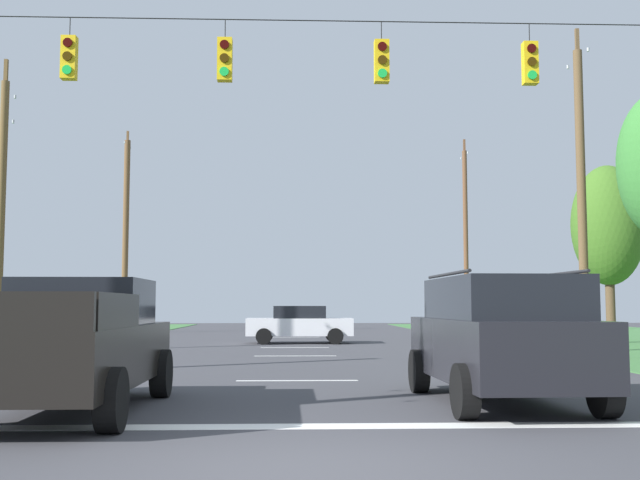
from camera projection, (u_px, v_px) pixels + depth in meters
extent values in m
plane|color=#3D3D42|center=(304.00, 467.00, 7.34)|extent=(120.00, 120.00, 0.00)
cube|color=white|center=(301.00, 426.00, 9.82)|extent=(14.63, 0.45, 0.01)
cube|color=white|center=(297.00, 380.00, 15.79)|extent=(2.50, 0.15, 0.01)
cube|color=white|center=(295.00, 356.00, 23.49)|extent=(2.50, 0.15, 0.01)
cube|color=white|center=(295.00, 347.00, 28.14)|extent=(2.50, 0.15, 0.01)
cube|color=white|center=(294.00, 337.00, 37.24)|extent=(2.50, 0.15, 0.01)
cube|color=white|center=(294.00, 332.00, 44.11)|extent=(2.50, 0.15, 0.01)
cylinder|color=black|center=(287.00, 20.00, 16.92)|extent=(17.25, 0.02, 0.02)
cylinder|color=black|center=(70.00, 27.00, 16.73)|extent=(0.02, 0.02, 0.43)
cube|color=yellow|center=(69.00, 58.00, 16.67)|extent=(0.32, 0.24, 0.95)
cylinder|color=#310503|center=(68.00, 43.00, 16.55)|extent=(0.20, 0.04, 0.20)
cylinder|color=#352203|center=(67.00, 56.00, 16.53)|extent=(0.20, 0.04, 0.20)
cylinder|color=green|center=(67.00, 70.00, 16.50)|extent=(0.20, 0.04, 0.20)
cylinder|color=black|center=(225.00, 29.00, 16.85)|extent=(0.02, 0.02, 0.43)
cube|color=yellow|center=(225.00, 60.00, 16.79)|extent=(0.32, 0.24, 0.95)
cylinder|color=#310503|center=(224.00, 44.00, 16.68)|extent=(0.20, 0.04, 0.20)
cylinder|color=#352203|center=(224.00, 58.00, 16.65)|extent=(0.20, 0.04, 0.20)
cylinder|color=green|center=(224.00, 71.00, 16.63)|extent=(0.20, 0.04, 0.20)
cylinder|color=black|center=(381.00, 31.00, 16.98)|extent=(0.02, 0.02, 0.43)
cube|color=yellow|center=(382.00, 62.00, 16.92)|extent=(0.32, 0.24, 0.95)
cylinder|color=#310503|center=(382.00, 46.00, 16.80)|extent=(0.20, 0.04, 0.20)
cylinder|color=#352203|center=(382.00, 60.00, 16.78)|extent=(0.20, 0.04, 0.20)
cylinder|color=green|center=(382.00, 73.00, 16.75)|extent=(0.20, 0.04, 0.20)
cylinder|color=black|center=(529.00, 33.00, 17.10)|extent=(0.02, 0.02, 0.43)
cube|color=yellow|center=(530.00, 63.00, 17.04)|extent=(0.32, 0.24, 0.95)
cylinder|color=#310503|center=(532.00, 48.00, 16.93)|extent=(0.20, 0.04, 0.20)
cylinder|color=#352203|center=(532.00, 62.00, 16.90)|extent=(0.20, 0.04, 0.20)
cylinder|color=green|center=(532.00, 75.00, 16.87)|extent=(0.20, 0.04, 0.20)
cube|color=black|center=(71.00, 355.00, 11.15)|extent=(2.02, 5.41, 0.85)
cube|color=black|center=(85.00, 302.00, 11.86)|extent=(1.86, 1.91, 0.70)
cube|color=black|center=(117.00, 311.00, 9.89)|extent=(0.11, 2.38, 0.45)
cube|color=black|center=(6.00, 312.00, 8.56)|extent=(1.96, 0.11, 0.45)
cylinder|color=black|center=(41.00, 374.00, 12.90)|extent=(0.28, 0.80, 0.80)
cylinder|color=black|center=(161.00, 373.00, 12.98)|extent=(0.28, 0.80, 0.80)
cylinder|color=black|center=(111.00, 400.00, 9.32)|extent=(0.28, 0.80, 0.80)
cube|color=black|center=(499.00, 349.00, 12.16)|extent=(2.08, 4.85, 0.95)
cube|color=black|center=(501.00, 298.00, 12.08)|extent=(1.88, 3.25, 0.65)
cylinder|color=black|center=(448.00, 274.00, 12.06)|extent=(0.12, 2.72, 0.05)
cylinder|color=black|center=(553.00, 275.00, 12.17)|extent=(0.12, 2.72, 0.05)
cylinder|color=black|center=(419.00, 371.00, 13.68)|extent=(0.28, 0.77, 0.76)
cylinder|color=black|center=(526.00, 370.00, 13.81)|extent=(0.28, 0.77, 0.76)
cylinder|color=black|center=(465.00, 391.00, 10.44)|extent=(0.28, 0.77, 0.76)
cylinder|color=black|center=(605.00, 390.00, 10.56)|extent=(0.28, 0.77, 0.76)
cube|color=silver|center=(299.00, 327.00, 31.39)|extent=(4.30, 1.81, 0.70)
cube|color=black|center=(300.00, 312.00, 31.44)|extent=(2.10, 1.62, 0.50)
cylinder|color=black|center=(333.00, 335.00, 32.31)|extent=(0.64, 0.22, 0.64)
cylinder|color=black|center=(335.00, 336.00, 30.51)|extent=(0.64, 0.22, 0.64)
cylinder|color=black|center=(265.00, 335.00, 32.21)|extent=(0.64, 0.22, 0.64)
cylinder|color=black|center=(264.00, 336.00, 30.41)|extent=(0.64, 0.22, 0.64)
cylinder|color=brown|center=(582.00, 199.00, 25.47)|extent=(0.30, 0.30, 10.11)
cube|color=brown|center=(578.00, 62.00, 25.86)|extent=(0.12, 0.12, 2.30)
cylinder|color=#B2B7BC|center=(568.00, 67.00, 26.79)|extent=(0.08, 0.08, 0.12)
cylinder|color=#B2B7BC|center=(588.00, 50.00, 24.96)|extent=(0.08, 0.08, 0.12)
cylinder|color=brown|center=(466.00, 241.00, 44.07)|extent=(0.27, 0.27, 10.47)
cube|color=brown|center=(464.00, 158.00, 44.48)|extent=(0.12, 0.12, 2.14)
cylinder|color=#B2B7BC|center=(461.00, 158.00, 45.34)|extent=(0.08, 0.08, 0.12)
cylinder|color=#B2B7BC|center=(468.00, 153.00, 43.64)|extent=(0.08, 0.08, 0.12)
cylinder|color=brown|center=(1.00, 215.00, 25.43)|extent=(0.27, 0.27, 9.05)
cube|color=brown|center=(5.00, 93.00, 25.78)|extent=(0.12, 0.12, 2.30)
cylinder|color=#B2B7BC|center=(15.00, 97.00, 26.70)|extent=(0.08, 0.08, 0.12)
cube|color=brown|center=(4.00, 119.00, 25.70)|extent=(0.12, 0.12, 2.04)
cylinder|color=#B2B7BC|center=(13.00, 122.00, 26.52)|extent=(0.08, 0.08, 0.12)
cylinder|color=brown|center=(126.00, 236.00, 43.57)|extent=(0.34, 0.34, 10.97)
cube|color=brown|center=(127.00, 147.00, 44.00)|extent=(0.12, 0.12, 1.89)
cylinder|color=#B2B7BC|center=(130.00, 148.00, 44.76)|extent=(0.08, 0.08, 0.12)
cylinder|color=#B2B7BC|center=(125.00, 142.00, 43.26)|extent=(0.08, 0.08, 0.12)
cylinder|color=brown|center=(610.00, 301.00, 31.22)|extent=(0.38, 0.38, 3.46)
ellipsoid|color=#3D6821|center=(608.00, 225.00, 31.48)|extent=(2.94, 2.94, 4.94)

